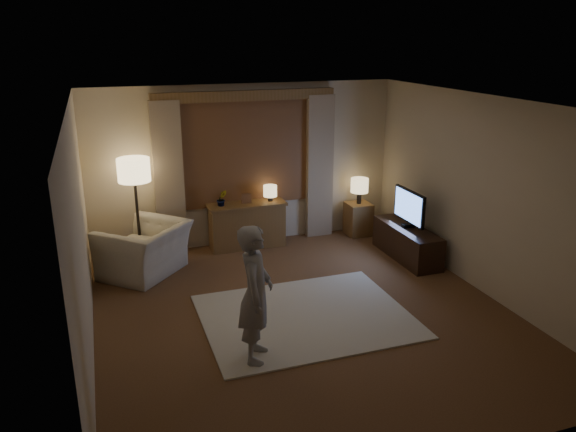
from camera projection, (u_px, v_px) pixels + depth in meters
name	position (u px, v px, depth m)	size (l,w,h in m)	color
room	(292.00, 201.00, 7.03)	(5.04, 5.54, 2.64)	brown
rug	(306.00, 316.00, 6.92)	(2.50, 2.00, 0.02)	beige
sideboard	(247.00, 226.00, 9.11)	(1.20, 0.40, 0.70)	brown
picture_frame	(246.00, 200.00, 8.97)	(0.16, 0.02, 0.20)	brown
plant	(222.00, 199.00, 8.83)	(0.17, 0.13, 0.30)	#999999
table_lamp_sideboard	(270.00, 192.00, 9.06)	(0.22, 0.22, 0.30)	black
floor_lamp	(134.00, 176.00, 8.16)	(0.47, 0.47, 1.62)	black
armchair	(145.00, 250.00, 8.06)	(1.14, 0.99, 0.74)	#BFB29D
side_table	(358.00, 219.00, 9.69)	(0.40, 0.40, 0.56)	brown
table_lamp_side	(360.00, 186.00, 9.51)	(0.30, 0.30, 0.44)	black
tv_stand	(407.00, 242.00, 8.68)	(0.45, 1.40, 0.50)	black
tv	(409.00, 207.00, 8.50)	(0.20, 0.81, 0.59)	black
person	(256.00, 294.00, 5.80)	(0.54, 0.36, 1.49)	gray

